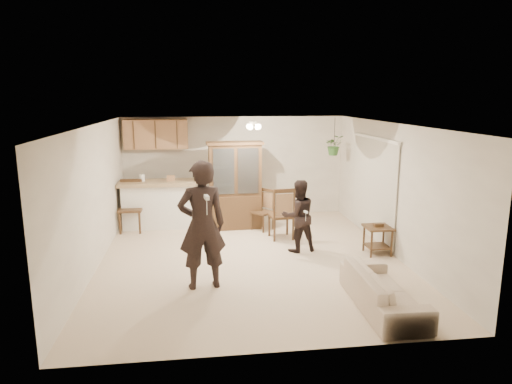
{
  "coord_description": "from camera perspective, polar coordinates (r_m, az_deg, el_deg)",
  "views": [
    {
      "loc": [
        -0.94,
        -8.1,
        2.99
      ],
      "look_at": [
        0.17,
        0.4,
        1.19
      ],
      "focal_mm": 32.0,
      "sensor_mm": 36.0,
      "label": 1
    }
  ],
  "objects": [
    {
      "name": "wall_right",
      "position": [
        9.07,
        16.76,
        0.31
      ],
      "size": [
        0.02,
        6.5,
        2.5
      ],
      "primitive_type": "cube",
      "color": "silver",
      "rests_on": "ground"
    },
    {
      "name": "controller_child",
      "position": [
        8.57,
        6.25,
        -2.49
      ],
      "size": [
        0.06,
        0.13,
        0.04
      ],
      "primitive_type": "cube",
      "rotation": [
        0.0,
        0.0,
        3.34
      ],
      "color": "white",
      "rests_on": "child"
    },
    {
      "name": "breakfast_bar",
      "position": [
        10.78,
        -12.06,
        -1.74
      ],
      "size": [
        1.6,
        0.55,
        1.0
      ],
      "primitive_type": "cube",
      "color": "white",
      "rests_on": "floor"
    },
    {
      "name": "child",
      "position": [
        8.92,
        5.31,
        -3.21
      ],
      "size": [
        0.75,
        0.63,
        1.35
      ],
      "primitive_type": "imported",
      "rotation": [
        0.0,
        0.0,
        3.34
      ],
      "color": "black",
      "rests_on": "floor"
    },
    {
      "name": "chair_hutch_left",
      "position": [
        10.39,
        0.81,
        -3.35
      ],
      "size": [
        0.58,
        0.58,
        0.93
      ],
      "rotation": [
        0.0,
        0.0,
        -0.85
      ],
      "color": "#342313",
      "rests_on": "floor"
    },
    {
      "name": "side_table",
      "position": [
        9.13,
        14.95,
        -5.76
      ],
      "size": [
        0.5,
        0.5,
        0.61
      ],
      "rotation": [
        0.0,
        0.0,
        -0.0
      ],
      "color": "#342313",
      "rests_on": "floor"
    },
    {
      "name": "wall_back",
      "position": [
        11.52,
        -2.65,
        3.18
      ],
      "size": [
        5.5,
        0.02,
        2.5
      ],
      "primitive_type": "cube",
      "color": "silver",
      "rests_on": "ground"
    },
    {
      "name": "wall_front",
      "position": [
        5.23,
        3.38,
        -7.54
      ],
      "size": [
        5.5,
        0.02,
        2.5
      ],
      "primitive_type": "cube",
      "color": "silver",
      "rests_on": "ground"
    },
    {
      "name": "bar_top",
      "position": [
        10.66,
        -12.19,
        1.13
      ],
      "size": [
        1.75,
        0.7,
        0.08
      ],
      "primitive_type": "cube",
      "color": "tan",
      "rests_on": "breakfast_bar"
    },
    {
      "name": "controller_adult",
      "position": [
        6.56,
        -6.19,
        -0.67
      ],
      "size": [
        0.08,
        0.18,
        0.05
      ],
      "primitive_type": "cube",
      "rotation": [
        0.0,
        0.0,
        3.3
      ],
      "color": "white",
      "rests_on": "adult"
    },
    {
      "name": "wall_left",
      "position": [
        8.48,
        -19.58,
        -0.65
      ],
      "size": [
        0.02,
        6.5,
        2.5
      ],
      "primitive_type": "cube",
      "color": "silver",
      "rests_on": "ground"
    },
    {
      "name": "vertical_blinds",
      "position": [
        9.89,
        14.39,
        0.49
      ],
      "size": [
        0.06,
        2.3,
        2.1
      ],
      "primitive_type": null,
      "color": "beige",
      "rests_on": "wall_right"
    },
    {
      "name": "ceiling",
      "position": [
        8.17,
        -0.8,
        8.45
      ],
      "size": [
        5.5,
        6.5,
        0.02
      ],
      "primitive_type": "cube",
      "color": "silver",
      "rests_on": "wall_back"
    },
    {
      "name": "adult",
      "position": [
        7.19,
        -6.75,
        -5.1
      ],
      "size": [
        0.71,
        0.53,
        1.8
      ],
      "primitive_type": "imported",
      "rotation": [
        0.0,
        0.0,
        3.3
      ],
      "color": "black",
      "rests_on": "floor"
    },
    {
      "name": "hanging_plant",
      "position": [
        11.04,
        9.74,
        5.79
      ],
      "size": [
        0.43,
        0.37,
        0.48
      ],
      "primitive_type": "imported",
      "color": "#2C5923",
      "rests_on": "ceiling"
    },
    {
      "name": "sofa",
      "position": [
        6.89,
        15.62,
        -10.95
      ],
      "size": [
        0.77,
        1.89,
        0.73
      ],
      "primitive_type": "imported",
      "rotation": [
        0.0,
        0.0,
        1.55
      ],
      "color": "beige",
      "rests_on": "floor"
    },
    {
      "name": "upper_cabinets",
      "position": [
        11.24,
        -12.39,
        7.07
      ],
      "size": [
        1.5,
        0.34,
        0.7
      ],
      "primitive_type": "cube",
      "color": "#8D603D",
      "rests_on": "wall_back"
    },
    {
      "name": "floor",
      "position": [
        8.68,
        -0.76,
        -8.26
      ],
      "size": [
        6.5,
        6.5,
        0.0
      ],
      "primitive_type": "plane",
      "color": "beige",
      "rests_on": "ground"
    },
    {
      "name": "china_hutch",
      "position": [
        10.4,
        -2.63,
        0.75
      ],
      "size": [
        1.28,
        0.53,
        1.99
      ],
      "rotation": [
        0.0,
        0.0,
        0.03
      ],
      "color": "#342313",
      "rests_on": "floor"
    },
    {
      "name": "chair_hutch_right",
      "position": [
        9.78,
        3.15,
        -3.99
      ],
      "size": [
        0.55,
        0.55,
        1.12
      ],
      "rotation": [
        0.0,
        0.0,
        3.26
      ],
      "color": "#342313",
      "rests_on": "floor"
    },
    {
      "name": "ceiling_fixture",
      "position": [
        9.38,
        -0.43,
        8.28
      ],
      "size": [
        0.36,
        0.36,
        0.2
      ],
      "primitive_type": null,
      "color": "#FFE9BF",
      "rests_on": "ceiling"
    },
    {
      "name": "chair_bar",
      "position": [
        10.63,
        -15.33,
        -3.06
      ],
      "size": [
        0.53,
        0.53,
        1.16
      ],
      "rotation": [
        0.0,
        0.0,
        -0.03
      ],
      "color": "#342313",
      "rests_on": "floor"
    },
    {
      "name": "plant_cord",
      "position": [
        11.01,
        9.79,
        7.47
      ],
      "size": [
        0.01,
        0.01,
        0.65
      ],
      "primitive_type": "cylinder",
      "color": "black",
      "rests_on": "ceiling"
    }
  ]
}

